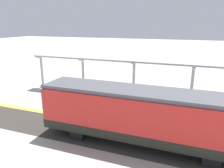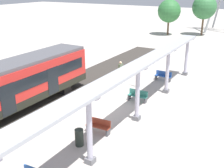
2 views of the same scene
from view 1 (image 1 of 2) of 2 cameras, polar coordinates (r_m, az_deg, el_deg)
name	(u,v)px [view 1 (image 1 of 2)]	position (r m, az deg, el deg)	size (l,w,h in m)	color
ground_plane	(124,108)	(18.53, 3.20, -6.63)	(176.00, 176.00, 0.00)	#B3ACA2
tactile_edge_strip	(111,123)	(15.84, -0.19, -10.74)	(0.50, 28.37, 0.01)	yellow
trackbed	(102,135)	(14.33, -2.86, -13.87)	(3.20, 40.37, 0.01)	#38332D
train_near_carriage	(141,116)	(12.79, 8.03, -8.67)	(2.65, 12.33, 3.48)	red
canopy_pillar_second	(192,85)	(20.01, 21.01, -0.36)	(1.10, 0.44, 3.65)	slate
canopy_pillar_third	(134,80)	(20.58, 5.96, 1.08)	(1.10, 0.44, 3.65)	slate
canopy_pillar_fourth	(83,75)	(22.55, -7.89, 2.35)	(1.10, 0.44, 3.65)	slate
canopy_pillar_fifth	(42,72)	(25.47, -18.62, 3.24)	(1.10, 0.44, 3.65)	slate
canopy_beam	(133,61)	(20.20, 5.89, 6.25)	(1.20, 22.50, 0.16)	#A8AAB2
bench_near_end	(102,94)	(20.71, -2.72, -2.82)	(1.51, 0.46, 0.86)	#307C6C
bench_mid_platform	(224,108)	(19.69, 28.27, -5.84)	(1.52, 0.52, 0.86)	#275499
bench_far_end	(55,89)	(23.30, -15.21, -1.21)	(1.52, 0.50, 0.86)	#2552A6
bench_extra_slot	(158,101)	(19.36, 12.42, -4.58)	(1.52, 0.53, 0.86)	#933824
trash_bin	(178,104)	(19.07, 17.49, -5.14)	(0.48, 0.48, 0.97)	#242C25
platform_info_sign	(71,87)	(20.52, -11.16, -0.70)	(0.56, 0.10, 2.20)	#4C4C51
passenger_waiting_near_edge	(48,95)	(19.43, -17.00, -2.79)	(0.26, 0.52, 1.75)	#42674D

